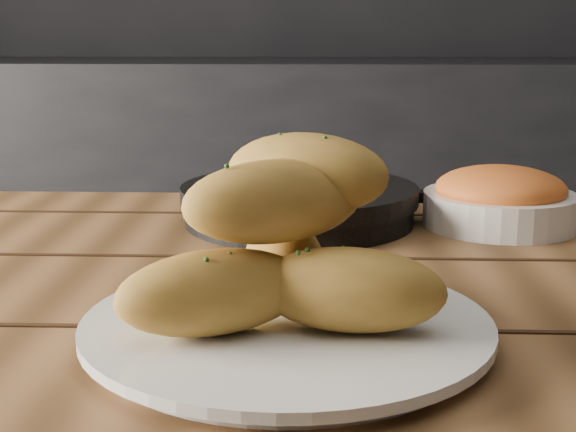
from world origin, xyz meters
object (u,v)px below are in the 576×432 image
(bread_rolls, at_px, (285,244))
(skillet, at_px, (301,203))
(table, at_px, (259,397))
(bowl, at_px, (500,199))
(plate, at_px, (287,329))

(bread_rolls, bearing_deg, skillet, 89.51)
(bread_rolls, distance_m, skillet, 0.38)
(table, distance_m, bowl, 0.39)
(plate, height_order, skillet, skillet)
(table, bearing_deg, bread_rolls, -76.29)
(plate, bearing_deg, bread_rolls, 117.07)
(table, height_order, bread_rolls, bread_rolls)
(plate, xyz_separation_m, skillet, (0.00, 0.38, 0.01))
(skillet, relative_size, bowl, 2.35)
(skillet, distance_m, bowl, 0.23)
(bread_rolls, xyz_separation_m, bowl, (0.24, 0.37, -0.04))
(table, height_order, plate, plate)
(table, bearing_deg, bowl, 42.79)
(bread_rolls, relative_size, bowl, 1.36)
(plate, bearing_deg, table, 104.03)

